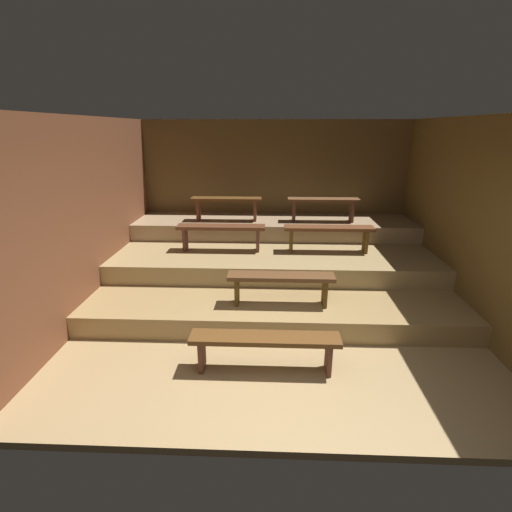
# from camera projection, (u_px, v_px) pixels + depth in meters

# --- Properties ---
(ground) EXTENTS (6.09, 5.64, 0.08)m
(ground) POSITION_uv_depth(u_px,v_px,m) (274.00, 306.00, 5.82)
(ground) COLOR #A08356
(wall_back) EXTENTS (6.09, 0.06, 2.75)m
(wall_back) POSITION_uv_depth(u_px,v_px,m) (274.00, 190.00, 7.68)
(wall_back) COLOR brown
(wall_back) RESTS_ON ground
(wall_left) EXTENTS (0.06, 5.64, 2.75)m
(wall_left) POSITION_uv_depth(u_px,v_px,m) (93.00, 215.00, 5.47)
(wall_left) COLOR brown
(wall_left) RESTS_ON ground
(wall_right) EXTENTS (0.06, 5.64, 2.75)m
(wall_right) POSITION_uv_depth(u_px,v_px,m) (465.00, 219.00, 5.26)
(wall_right) COLOR brown
(wall_right) RESTS_ON ground
(platform_lower) EXTENTS (5.29, 3.57, 0.30)m
(platform_lower) POSITION_uv_depth(u_px,v_px,m) (274.00, 279.00, 6.36)
(platform_lower) COLOR #9F8150
(platform_lower) RESTS_ON ground
(platform_middle) EXTENTS (5.29, 2.52, 0.30)m
(platform_middle) POSITION_uv_depth(u_px,v_px,m) (274.00, 252.00, 6.76)
(platform_middle) COLOR #A18758
(platform_middle) RESTS_ON platform_lower
(platform_upper) EXTENTS (5.29, 1.19, 0.30)m
(platform_upper) POSITION_uv_depth(u_px,v_px,m) (274.00, 227.00, 7.29)
(platform_upper) COLOR #A18562
(platform_upper) RESTS_ON platform_middle
(bench_floor_center) EXTENTS (1.65, 0.28, 0.43)m
(bench_floor_center) POSITION_uv_depth(u_px,v_px,m) (265.00, 343.00, 4.09)
(bench_floor_center) COLOR brown
(bench_floor_center) RESTS_ON ground
(bench_lower_center) EXTENTS (1.42, 0.28, 0.43)m
(bench_lower_center) POSITION_uv_depth(u_px,v_px,m) (281.00, 281.00, 4.99)
(bench_lower_center) COLOR brown
(bench_lower_center) RESTS_ON platform_lower
(bench_middle_left) EXTENTS (1.48, 0.28, 0.43)m
(bench_middle_left) POSITION_uv_depth(u_px,v_px,m) (221.00, 230.00, 6.27)
(bench_middle_left) COLOR brown
(bench_middle_left) RESTS_ON platform_middle
(bench_middle_right) EXTENTS (1.48, 0.28, 0.43)m
(bench_middle_right) POSITION_uv_depth(u_px,v_px,m) (329.00, 232.00, 6.20)
(bench_middle_right) COLOR brown
(bench_middle_right) RESTS_ON platform_middle
(bench_upper_left) EXTENTS (1.32, 0.28, 0.43)m
(bench_upper_left) POSITION_uv_depth(u_px,v_px,m) (226.00, 203.00, 7.06)
(bench_upper_left) COLOR brown
(bench_upper_left) RESTS_ON platform_upper
(bench_upper_right) EXTENTS (1.32, 0.28, 0.43)m
(bench_upper_right) POSITION_uv_depth(u_px,v_px,m) (323.00, 203.00, 6.98)
(bench_upper_right) COLOR brown
(bench_upper_right) RESTS_ON platform_upper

